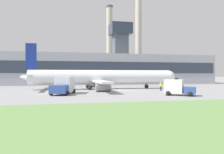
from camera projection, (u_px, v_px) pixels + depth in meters
ground_plane at (124, 90)px, 42.57m from camera, size 400.00×400.00×0.00m
terminal_building at (102, 69)px, 70.95m from camera, size 73.89×14.23×19.82m
smokestack_left at (109, 43)px, 99.63m from camera, size 3.19×3.19×34.51m
smokestack_right at (138, 36)px, 100.74m from camera, size 3.26×3.26×41.43m
airplane at (101, 77)px, 46.07m from camera, size 33.11×26.75×9.27m
pushback_tug at (175, 83)px, 51.96m from camera, size 4.21×2.95×2.21m
baggage_truck at (177, 88)px, 32.05m from camera, size 4.66×4.17×2.35m
fuel_truck at (64, 85)px, 34.52m from camera, size 4.07×6.66×2.76m
ground_crew_person at (161, 86)px, 41.91m from camera, size 0.49×0.49×1.62m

